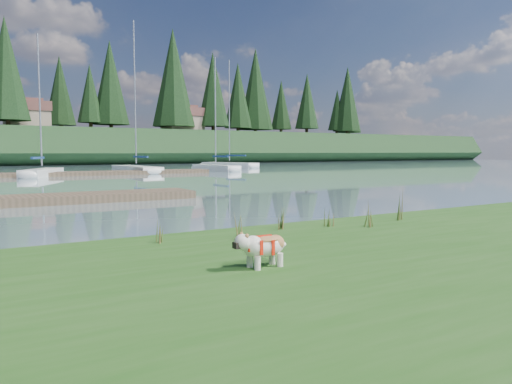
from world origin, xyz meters
TOP-DOWN VIEW (x-y plane):
  - ground at (0.00, 30.00)m, footprint 200.00×200.00m
  - bank at (0.00, -6.00)m, footprint 60.00×9.00m
  - bulldog at (-0.94, -4.66)m, footprint 0.77×0.35m
  - dock_far at (2.00, 30.00)m, footprint 26.00×2.20m
  - sailboat_bg_2 at (1.91, 30.47)m, footprint 4.35×6.84m
  - sailboat_bg_3 at (9.91, 34.02)m, footprint 2.11×9.24m
  - sailboat_bg_4 at (17.65, 33.56)m, footprint 2.11×7.47m
  - sailboat_bg_5 at (23.73, 42.24)m, footprint 4.11×9.03m
  - weed_0 at (-0.16, -2.66)m, footprint 0.17×0.14m
  - weed_1 at (1.05, -2.20)m, footprint 0.17×0.14m
  - weed_2 at (2.80, -2.84)m, footprint 0.17×0.14m
  - weed_3 at (-1.48, -2.29)m, footprint 0.17×0.14m
  - weed_4 at (2.09, -2.35)m, footprint 0.17×0.14m
  - weed_5 at (4.03, -2.46)m, footprint 0.17×0.14m
  - mud_lip at (0.00, -1.60)m, footprint 60.00×0.50m
  - conifer_4 at (3.00, 66.00)m, footprint 6.16×6.16m
  - conifer_5 at (15.00, 70.00)m, footprint 3.96×3.96m
  - conifer_6 at (28.00, 68.00)m, footprint 7.04×7.04m
  - conifer_7 at (42.00, 71.00)m, footprint 5.28×5.28m
  - conifer_8 at (55.00, 67.00)m, footprint 4.62×4.62m
  - conifer_9 at (68.00, 70.00)m, footprint 5.94×5.94m
  - house_1 at (6.00, 71.00)m, footprint 6.30×5.30m
  - house_2 at (30.00, 69.00)m, footprint 6.30×5.30m

SIDE VIEW (x-z plane):
  - ground at x=0.00m, z-range 0.00..0.00m
  - mud_lip at x=0.00m, z-range 0.00..0.14m
  - dock_far at x=2.00m, z-range 0.00..0.30m
  - bank at x=0.00m, z-range 0.00..0.35m
  - sailboat_bg_5 at x=23.73m, z-range -5.98..6.62m
  - sailboat_bg_3 at x=9.91m, z-range -6.36..7.00m
  - sailboat_bg_4 at x=17.65m, z-range -5.14..5.79m
  - sailboat_bg_2 at x=1.91m, z-range -4.95..5.62m
  - weed_4 at x=2.09m, z-range 0.32..0.68m
  - weed_3 at x=-1.48m, z-range 0.31..0.76m
  - weed_1 at x=1.05m, z-range 0.31..0.77m
  - weed_2 at x=2.80m, z-range 0.30..0.88m
  - weed_0 at x=-0.16m, z-range 0.30..0.88m
  - bulldog at x=-0.94m, z-range 0.41..0.88m
  - weed_5 at x=4.03m, z-range 0.29..1.01m
  - house_1 at x=6.00m, z-range 4.99..9.64m
  - house_2 at x=30.00m, z-range 4.99..9.64m
  - conifer_5 at x=15.00m, z-range 5.65..16.00m
  - conifer_8 at x=55.00m, z-range 5.62..17.40m
  - conifer_7 at x=42.00m, z-range 5.59..18.79m
  - conifer_9 at x=68.00m, z-range 5.55..20.18m
  - conifer_4 at x=3.00m, z-range 5.54..20.64m
  - conifer_6 at x=28.00m, z-range 5.49..22.49m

